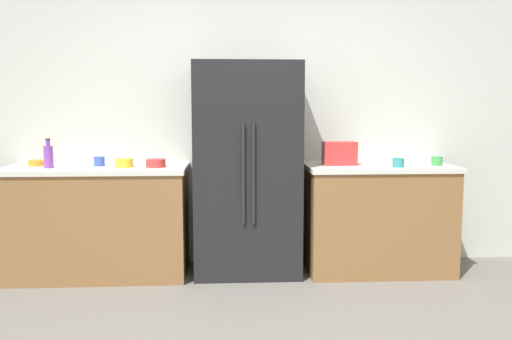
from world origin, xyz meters
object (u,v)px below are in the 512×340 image
object	(u,v)px
bowl_c	(124,163)
bottle_a	(48,156)
cup_a	(437,161)
bowl_a	(39,163)
toaster	(339,153)
cup_b	(398,163)
bowl_b	(156,163)
cup_c	(99,161)
refrigerator	(247,169)

from	to	relation	value
bowl_c	bottle_a	bearing A→B (deg)	-177.12
bottle_a	cup_a	bearing A→B (deg)	0.13
bowl_c	cup_a	bearing A→B (deg)	-0.50
bowl_a	toaster	bearing A→B (deg)	-2.02
cup_b	bowl_b	distance (m)	1.99
cup_b	cup_c	size ratio (longest dim) A/B	1.07
bowl_c	cup_b	bearing A→B (deg)	-3.23
refrigerator	bowl_b	distance (m)	0.76
bottle_a	cup_c	xyz separation A→B (m)	(0.37, 0.13, -0.06)
cup_b	bowl_c	xyz separation A→B (m)	(-2.25, 0.13, -0.00)
bowl_b	bowl_c	bearing A→B (deg)	176.80
cup_b	cup_c	world-z (taller)	cup_c
cup_a	bowl_c	xyz separation A→B (m)	(-2.61, 0.02, -0.00)
refrigerator	toaster	xyz separation A→B (m)	(0.79, 0.01, 0.13)
bowl_b	cup_c	bearing A→B (deg)	166.55
cup_c	bowl_a	bearing A→B (deg)	173.05
toaster	cup_c	bearing A→B (deg)	179.26
cup_b	bowl_c	world-z (taller)	cup_b
toaster	bowl_c	bearing A→B (deg)	-177.62
bottle_a	cup_c	bearing A→B (deg)	19.39
cup_a	cup_c	distance (m)	2.84
cup_a	bowl_c	world-z (taller)	cup_a
toaster	cup_a	distance (m)	0.82
toaster	cup_c	distance (m)	2.02
cup_b	cup_c	xyz separation A→B (m)	(-2.47, 0.23, 0.00)
cup_c	bowl_c	distance (m)	0.25
cup_b	bowl_a	distance (m)	3.00
refrigerator	cup_b	world-z (taller)	refrigerator
bowl_a	bottle_a	bearing A→B (deg)	-52.69
toaster	bowl_a	bearing A→B (deg)	177.98
toaster	bowl_a	xyz separation A→B (m)	(-2.54, 0.09, -0.07)
cup_b	bowl_c	distance (m)	2.25
cup_a	cup_b	xyz separation A→B (m)	(-0.37, -0.10, -0.00)
cup_a	bowl_c	distance (m)	2.61
cup_b	bowl_b	world-z (taller)	cup_b
refrigerator	bowl_b	xyz separation A→B (m)	(-0.75, -0.08, 0.07)
refrigerator	cup_a	distance (m)	1.60
refrigerator	cup_b	distance (m)	1.25
bowl_c	bowl_b	bearing A→B (deg)	-3.20
bottle_a	bowl_a	world-z (taller)	bottle_a
refrigerator	bowl_a	world-z (taller)	refrigerator
cup_b	cup_c	distance (m)	2.48
refrigerator	bowl_c	world-z (taller)	refrigerator
refrigerator	bowl_b	world-z (taller)	refrigerator
toaster	cup_a	size ratio (longest dim) A/B	3.08
refrigerator	cup_a	size ratio (longest dim) A/B	19.63
cup_a	cup_b	size ratio (longest dim) A/B	0.96
cup_a	cup_c	size ratio (longest dim) A/B	1.03
toaster	cup_b	size ratio (longest dim) A/B	2.95
refrigerator	cup_b	xyz separation A→B (m)	(1.23, -0.20, 0.07)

